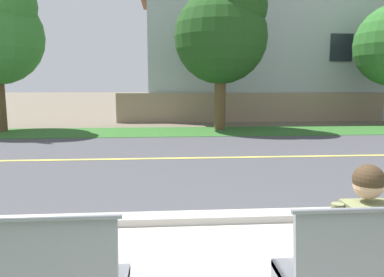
{
  "coord_description": "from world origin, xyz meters",
  "views": [
    {
      "loc": [
        -0.27,
        -2.23,
        1.83
      ],
      "look_at": [
        0.13,
        3.2,
        1.0
      ],
      "focal_mm": 33.75,
      "sensor_mm": 36.0,
      "label": 1
    }
  ],
  "objects": [
    {
      "name": "garden_wall",
      "position": [
        3.92,
        14.97,
        0.7
      ],
      "size": [
        13.0,
        0.36,
        1.4
      ],
      "primitive_type": "cube",
      "color": "gray",
      "rests_on": "ground_plane"
    },
    {
      "name": "house_across_street",
      "position": [
        5.3,
        18.17,
        3.57
      ],
      "size": [
        13.78,
        6.91,
        7.05
      ],
      "color": "#A3ADB2",
      "rests_on": "ground_plane"
    },
    {
      "name": "seated_person_olive",
      "position": [
        1.19,
        0.31,
        0.68
      ],
      "size": [
        0.52,
        0.68,
        1.25
      ],
      "color": "#333D56",
      "rests_on": "ground_plane"
    },
    {
      "name": "far_verge_grass",
      "position": [
        0.0,
        11.5,
        0.01
      ],
      "size": [
        48.0,
        2.8,
        0.02
      ],
      "primitive_type": "cube",
      "color": "#2D6026",
      "rests_on": "ground_plane"
    },
    {
      "name": "ground_plane",
      "position": [
        0.0,
        8.0,
        0.0
      ],
      "size": [
        140.0,
        140.0,
        0.0
      ],
      "primitive_type": "plane",
      "color": "#665B4C"
    },
    {
      "name": "curb_edge",
      "position": [
        0.0,
        2.35,
        0.06
      ],
      "size": [
        44.0,
        0.3,
        0.11
      ],
      "primitive_type": "cube",
      "color": "#ADA89E",
      "rests_on": "ground_plane"
    },
    {
      "name": "shade_tree_left",
      "position": [
        2.02,
        12.07,
        3.89
      ],
      "size": [
        3.63,
        3.63,
        5.99
      ],
      "color": "brown",
      "rests_on": "ground_plane"
    },
    {
      "name": "street_asphalt",
      "position": [
        0.0,
        6.5,
        0.0
      ],
      "size": [
        52.0,
        8.0,
        0.01
      ],
      "primitive_type": "cube",
      "color": "#424247",
      "rests_on": "ground_plane"
    },
    {
      "name": "road_centre_line",
      "position": [
        0.0,
        6.5,
        0.01
      ],
      "size": [
        48.0,
        0.14,
        0.01
      ],
      "primitive_type": "cube",
      "color": "#E0CC4C",
      "rests_on": "ground_plane"
    }
  ]
}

